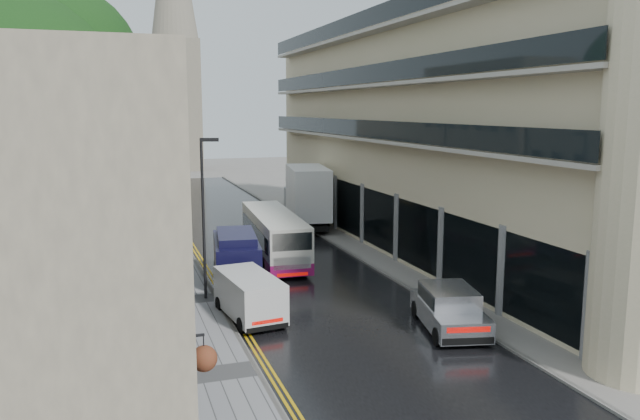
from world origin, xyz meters
TOP-DOWN VIEW (x-y plane):
  - road at (0.00, 27.50)m, footprint 9.00×85.00m
  - left_sidewalk at (-5.85, 27.50)m, footprint 2.70×85.00m
  - right_sidewalk at (5.40, 27.50)m, footprint 1.80×85.00m
  - old_shop_row at (-9.45, 30.00)m, footprint 4.50×56.00m
  - modern_block at (10.30, 26.00)m, footprint 8.00×40.00m
  - church_spire at (0.50, 82.00)m, footprint 6.40×6.40m
  - tree_near at (-12.50, 20.00)m, footprint 10.56×10.56m
  - tree_far at (-12.20, 33.00)m, footprint 9.24×9.24m
  - cream_bus at (-1.33, 23.06)m, footprint 2.90×10.05m
  - white_lorry at (3.12, 32.91)m, footprint 4.00×8.89m
  - silver_hatchback at (2.28, 10.99)m, footprint 2.99×4.93m
  - white_van at (-4.30, 14.52)m, footprint 2.31×4.43m
  - navy_van at (-4.30, 20.01)m, footprint 2.79×5.51m
  - pedestrian at (-6.14, 23.72)m, footprint 0.85×0.69m
  - lamp_post_near at (-5.01, 19.19)m, footprint 0.83×0.40m
  - lamp_post_far at (-4.71, 33.62)m, footprint 0.89×0.54m

SIDE VIEW (x-z plane):
  - road at x=0.00m, z-range 0.00..0.02m
  - left_sidewalk at x=-5.85m, z-range 0.00..0.12m
  - right_sidewalk at x=5.40m, z-range 0.00..0.12m
  - silver_hatchback at x=2.28m, z-range 0.02..1.74m
  - white_van at x=-4.30m, z-range 0.02..1.94m
  - pedestrian at x=-6.14m, z-range 0.12..2.13m
  - navy_van at x=-4.30m, z-range 0.02..2.71m
  - cream_bus at x=-1.33m, z-range 0.02..2.73m
  - white_lorry at x=3.12m, z-range 0.02..4.52m
  - lamp_post_near at x=-5.01m, z-range 0.12..7.33m
  - lamp_post_far at x=-4.71m, z-range 0.12..8.02m
  - old_shop_row at x=-9.45m, z-range 0.00..12.00m
  - tree_far at x=-12.20m, z-range 0.00..12.46m
  - tree_near at x=-12.50m, z-range 0.00..13.89m
  - modern_block at x=10.30m, z-range 0.00..14.00m
  - church_spire at x=0.50m, z-range 0.00..40.00m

